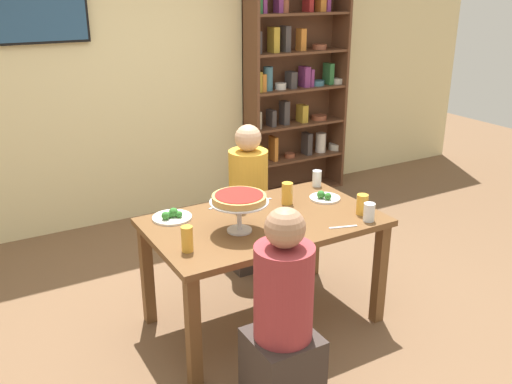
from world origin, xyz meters
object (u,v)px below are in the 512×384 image
cutlery_knife_near (343,227)px  cutlery_fork_far (219,205)px  deep_dish_pizza_stand (239,201)px  water_glass_clear_spare (240,204)px  salad_plate_near_diner (172,216)px  water_glass_clear_far (369,212)px  beer_glass_amber_short (362,204)px  dining_table (264,234)px  television (35,11)px  salad_plate_far_diner (324,197)px  diner_far_right (248,207)px  cutlery_fork_near (260,201)px  bookshelf (294,86)px  beer_glass_amber_tall (287,193)px  beer_glass_amber_spare (187,239)px  water_glass_clear_near (317,178)px  diner_near_left (283,328)px

cutlery_knife_near → cutlery_fork_far: same height
deep_dish_pizza_stand → cutlery_knife_near: size_ratio=1.95×
deep_dish_pizza_stand → water_glass_clear_spare: (0.14, 0.26, -0.14)m
deep_dish_pizza_stand → salad_plate_near_diner: bearing=127.3°
water_glass_clear_far → beer_glass_amber_short: bearing=72.5°
dining_table → cutlery_knife_near: bearing=-44.2°
dining_table → television: television is taller
cutlery_fork_far → salad_plate_far_diner: bearing=139.7°
dining_table → diner_far_right: 0.82m
cutlery_fork_near → cutlery_knife_near: (0.22, -0.63, 0.00)m
bookshelf → water_glass_clear_spare: bookshelf is taller
beer_glass_amber_tall → beer_glass_amber_spare: 0.91m
water_glass_clear_near → water_glass_clear_far: size_ratio=1.01×
diner_far_right → deep_dish_pizza_stand: diner_far_right is taller
television → diner_far_right: 2.29m
dining_table → diner_far_right: (0.30, 0.75, -0.15)m
diner_far_right → water_glass_clear_far: 1.16m
deep_dish_pizza_stand → beer_glass_amber_short: bearing=-11.0°
diner_near_left → salad_plate_far_diner: 1.23m
television → beer_glass_amber_tall: 2.52m
water_glass_clear_far → beer_glass_amber_spare: bearing=171.4°
television → cutlery_knife_near: 2.98m
television → cutlery_fork_far: television is taller
cutlery_knife_near → cutlery_fork_far: 0.85m
cutlery_fork_near → diner_near_left: bearing=67.0°
dining_table → diner_near_left: (-0.33, -0.75, -0.15)m
water_glass_clear_near → diner_far_right: bearing=129.2°
dining_table → deep_dish_pizza_stand: 0.37m
cutlery_fork_near → salad_plate_near_diner: bearing=0.2°
deep_dish_pizza_stand → salad_plate_far_diner: 0.78m
dining_table → deep_dish_pizza_stand: (-0.22, -0.08, 0.29)m
beer_glass_amber_short → beer_glass_amber_tall: bearing=130.0°
beer_glass_amber_short → cutlery_fork_near: beer_glass_amber_short is taller
salad_plate_near_diner → water_glass_clear_spare: bearing=-14.7°
salad_plate_near_diner → cutlery_knife_near: 1.07m
television → diner_far_right: (1.17, -1.36, -1.43)m
cutlery_knife_near → beer_glass_amber_spare: bearing=-173.8°
salad_plate_near_diner → water_glass_clear_near: size_ratio=2.13×
bookshelf → television: (-2.41, 0.10, 0.78)m
water_glass_clear_far → water_glass_clear_spare: bearing=140.2°
diner_far_right → salad_plate_near_diner: 0.96m
salad_plate_near_diner → beer_glass_amber_tall: 0.78m
television → water_glass_clear_far: bearing=-60.0°
bookshelf → deep_dish_pizza_stand: bookshelf is taller
diner_far_right → water_glass_clear_spare: bearing=-33.5°
water_glass_clear_near → water_glass_clear_spare: size_ratio=1.07×
water_glass_clear_near → cutlery_knife_near: size_ratio=0.65×
deep_dish_pizza_stand → salad_plate_far_diner: bearing=12.5°
cutlery_knife_near → diner_near_left: bearing=-132.7°
dining_table → beer_glass_amber_spare: (-0.59, -0.17, 0.17)m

